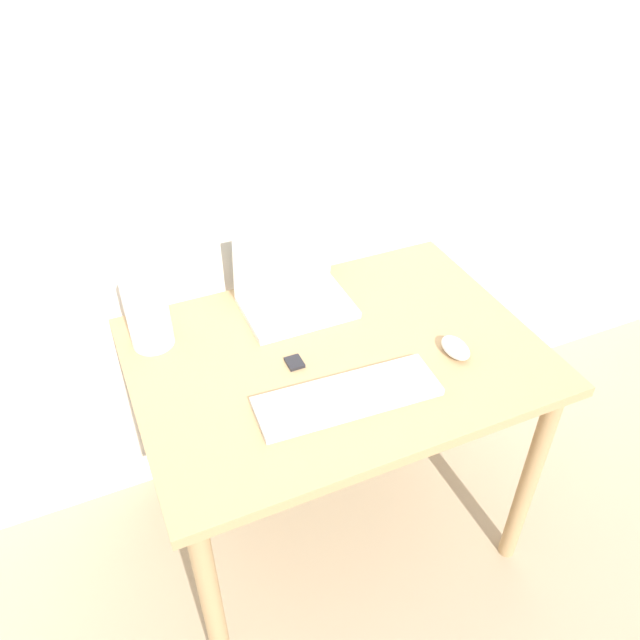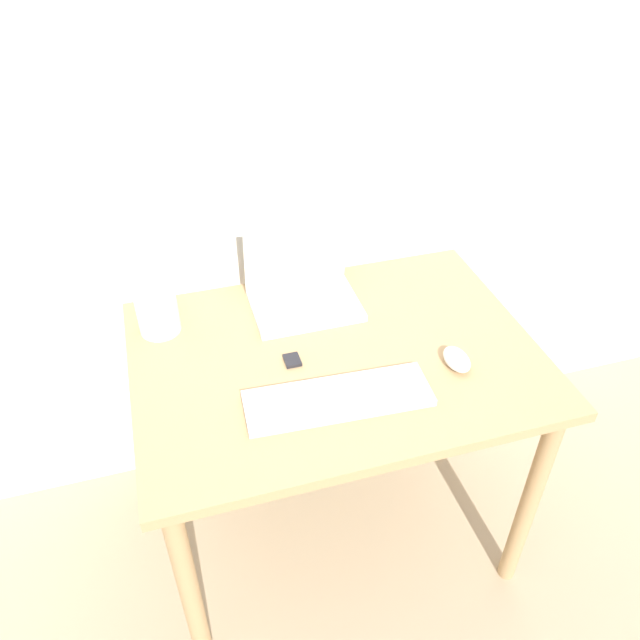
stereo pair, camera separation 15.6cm
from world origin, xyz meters
TOP-DOWN VIEW (x-y plane):
  - ground_plane at (0.00, 0.00)m, footprint 12.00×12.00m
  - wall_back at (0.00, 0.82)m, footprint 6.00×0.05m
  - desk at (0.00, 0.38)m, footprint 1.04×0.75m
  - laptop at (-0.03, 0.62)m, footprint 0.30×0.22m
  - keyboard at (-0.05, 0.21)m, footprint 0.45×0.16m
  - mouse at (0.28, 0.25)m, footprint 0.06×0.10m
  - vase at (-0.43, 0.60)m, footprint 0.11×0.11m
  - mp3_player at (-0.12, 0.37)m, footprint 0.04×0.05m

SIDE VIEW (x-z plane):
  - ground_plane at x=0.00m, z-range 0.00..0.00m
  - desk at x=0.00m, z-range 0.27..1.03m
  - mp3_player at x=-0.12m, z-range 0.76..0.76m
  - keyboard at x=-0.05m, z-range 0.76..0.78m
  - mouse at x=0.28m, z-range 0.76..0.79m
  - laptop at x=-0.03m, z-range 0.69..0.93m
  - vase at x=-0.43m, z-range 0.75..1.04m
  - wall_back at x=0.00m, z-range 0.00..2.50m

